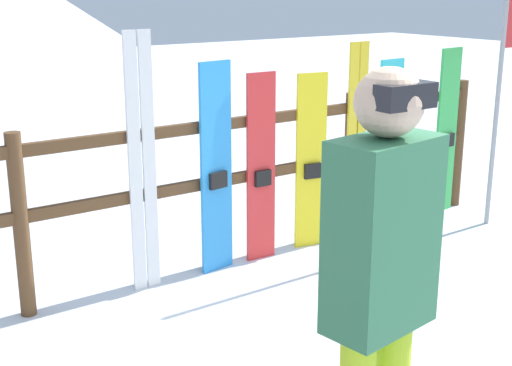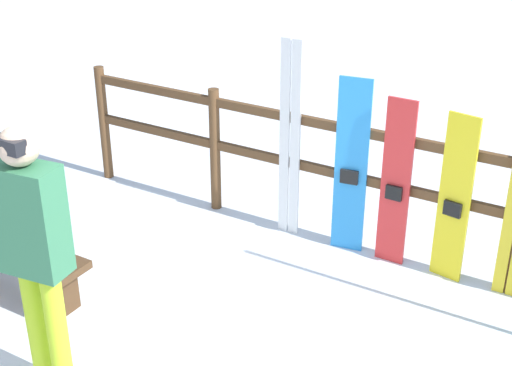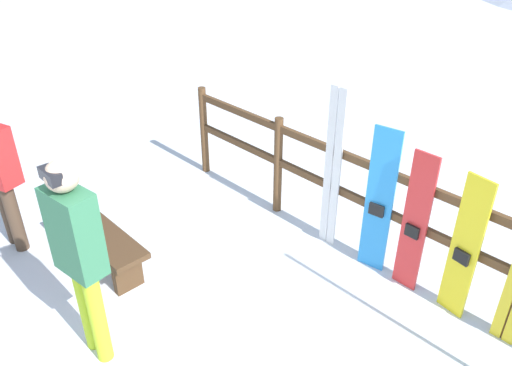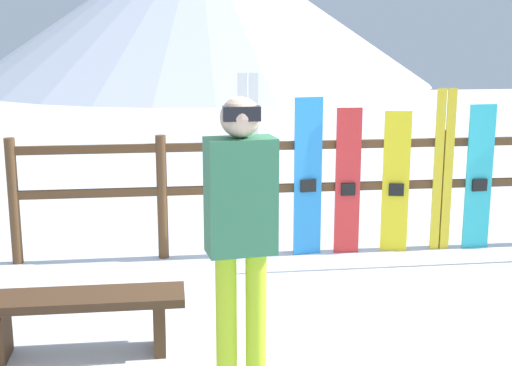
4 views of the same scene
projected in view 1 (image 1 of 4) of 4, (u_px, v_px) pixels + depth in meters
fence at (209, 176)px, 5.17m from camera, size 5.60×0.10×1.20m
person_plaid_green at (380, 276)px, 2.51m from camera, size 0.43×0.28×1.81m
ski_pair_white at (142, 165)px, 4.78m from camera, size 0.20×0.02×1.78m
snowboard_blue at (216, 170)px, 5.13m from camera, size 0.28×0.09×1.55m
snowboard_red at (261, 169)px, 5.36m from camera, size 0.25×0.06×1.44m
snowboard_yellow at (311, 162)px, 5.63m from camera, size 0.26×0.09×1.40m
ski_pair_yellow at (356, 141)px, 5.87m from camera, size 0.19×0.02×1.62m
snowboard_cyan at (388, 145)px, 6.10m from camera, size 0.28×0.07×1.46m
snowboard_green at (447, 132)px, 6.50m from camera, size 0.29×0.08×1.51m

